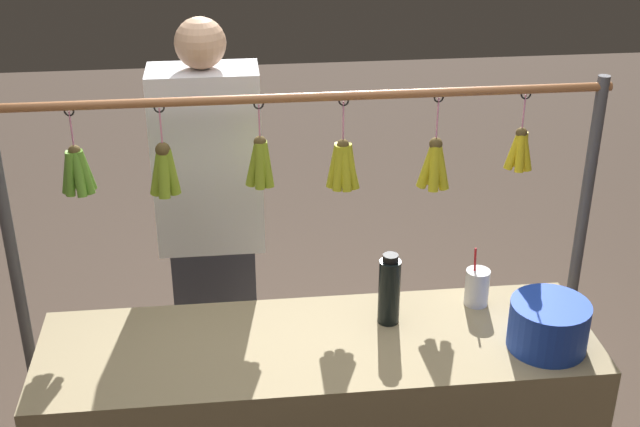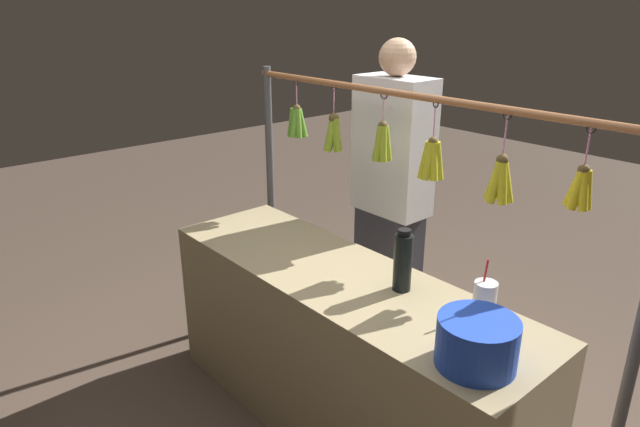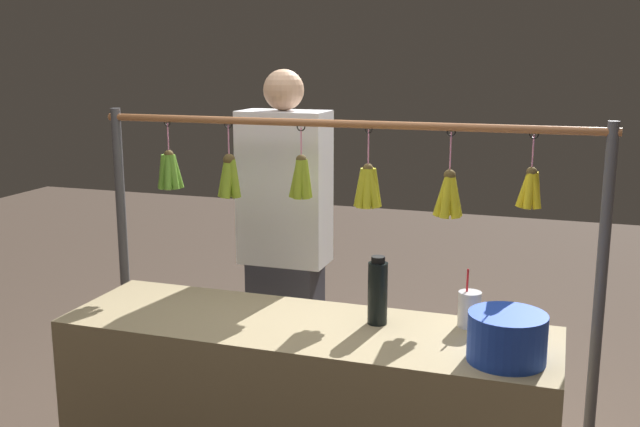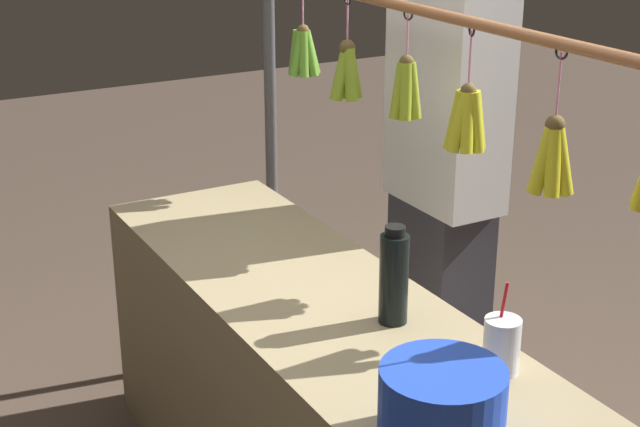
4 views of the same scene
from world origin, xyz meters
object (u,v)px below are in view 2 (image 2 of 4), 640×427
object	(u,v)px
water_bottle	(403,261)
blue_bucket	(477,342)
vendor_person	(391,205)
drink_cup	(485,299)

from	to	relation	value
water_bottle	blue_bucket	bearing A→B (deg)	157.27
blue_bucket	vendor_person	bearing A→B (deg)	-36.22
drink_cup	blue_bucket	bearing A→B (deg)	119.18
water_bottle	vendor_person	size ratio (longest dim) A/B	0.15
water_bottle	drink_cup	bearing A→B (deg)	-166.78
blue_bucket	water_bottle	bearing A→B (deg)	-22.73
blue_bucket	drink_cup	world-z (taller)	drink_cup
drink_cup	vendor_person	xyz separation A→B (m)	(0.95, -0.52, -0.01)
water_bottle	vendor_person	world-z (taller)	vendor_person
drink_cup	vendor_person	size ratio (longest dim) A/B	0.13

